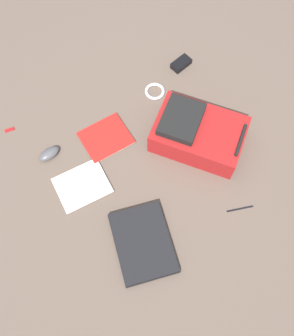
{
  "coord_description": "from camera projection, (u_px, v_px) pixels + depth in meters",
  "views": [
    {
      "loc": [
        -0.7,
        0.35,
        1.78
      ],
      "look_at": [
        -0.02,
        -0.02,
        0.02
      ],
      "focal_mm": 41.71,
      "sensor_mm": 36.0,
      "label": 1
    }
  ],
  "objects": [
    {
      "name": "cable_coil",
      "position": [
        155.0,
        91.0,
        2.12
      ],
      "size": [
        0.11,
        0.11,
        0.02
      ],
      "primitive_type": "torus",
      "color": "silver",
      "rests_on": "ground_plane"
    },
    {
      "name": "backpack",
      "position": [
        197.0,
        133.0,
        1.93
      ],
      "size": [
        0.52,
        0.5,
        0.18
      ],
      "color": "maroon",
      "rests_on": "ground_plane"
    },
    {
      "name": "power_brick",
      "position": [
        181.0,
        64.0,
        2.18
      ],
      "size": [
        0.09,
        0.12,
        0.04
      ],
      "primitive_type": "cube",
      "rotation": [
        0.0,
        0.0,
        3.38
      ],
      "color": "black",
      "rests_on": "ground_plane"
    },
    {
      "name": "laptop",
      "position": [
        143.0,
        243.0,
        1.78
      ],
      "size": [
        0.39,
        0.32,
        0.03
      ],
      "color": "black",
      "rests_on": "ground_plane"
    },
    {
      "name": "book_comic",
      "position": [
        106.0,
        138.0,
        2.0
      ],
      "size": [
        0.21,
        0.25,
        0.01
      ],
      "color": "silver",
      "rests_on": "ground_plane"
    },
    {
      "name": "book_blue",
      "position": [
        82.0,
        186.0,
        1.9
      ],
      "size": [
        0.21,
        0.25,
        0.01
      ],
      "color": "silver",
      "rests_on": "ground_plane"
    },
    {
      "name": "usb_stick",
      "position": [
        10.0,
        130.0,
        2.03
      ],
      "size": [
        0.02,
        0.05,
        0.01
      ],
      "primitive_type": "cube",
      "rotation": [
        0.0,
        0.0,
        -0.13
      ],
      "color": "#B21919",
      "rests_on": "ground_plane"
    },
    {
      "name": "pen_black",
      "position": [
        240.0,
        209.0,
        1.85
      ],
      "size": [
        0.05,
        0.13,
        0.01
      ],
      "primitive_type": "cylinder",
      "rotation": [
        1.57,
        0.0,
        -0.3
      ],
      "color": "black",
      "rests_on": "ground_plane"
    },
    {
      "name": "ground_plane",
      "position": [
        141.0,
        167.0,
        1.94
      ],
      "size": [
        3.63,
        3.63,
        0.0
      ],
      "primitive_type": "plane",
      "color": "brown"
    },
    {
      "name": "computer_mouse",
      "position": [
        49.0,
        154.0,
        1.95
      ],
      "size": [
        0.08,
        0.12,
        0.04
      ],
      "primitive_type": "ellipsoid",
      "rotation": [
        0.0,
        0.0,
        0.18
      ],
      "color": "#4C4C51",
      "rests_on": "ground_plane"
    }
  ]
}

